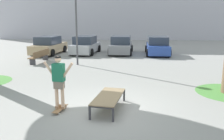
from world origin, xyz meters
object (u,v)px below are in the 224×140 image
(skate_box, at_px, (109,97))
(park_bench, at_px, (40,56))
(car_tan, at_px, (49,46))
(car_silver, at_px, (86,46))
(car_blue, at_px, (157,46))
(car_grey, at_px, (121,46))
(skateboard, at_px, (60,109))
(skater, at_px, (59,79))
(light_post, at_px, (76,4))

(skate_box, relative_size, park_bench, 0.82)
(car_tan, relative_size, car_silver, 1.00)
(car_tan, bearing_deg, car_blue, 2.53)
(car_grey, bearing_deg, skateboard, -96.45)
(car_blue, bearing_deg, car_grey, 173.48)
(skate_box, bearing_deg, skater, -170.57)
(skater, height_order, park_bench, skater)
(skateboard, height_order, skater, skater)
(skateboard, bearing_deg, skater, 80.89)
(skate_box, height_order, park_bench, park_bench)
(skateboard, bearing_deg, park_bench, 114.35)
(skater, relative_size, car_grey, 0.40)
(car_grey, distance_m, car_blue, 3.05)
(car_grey, xyz_separation_m, car_blue, (3.03, -0.35, 0.00))
(car_blue, bearing_deg, skateboard, -109.36)
(skater, xyz_separation_m, park_bench, (-3.90, 8.62, -0.62))
(skater, distance_m, car_grey, 13.33)
(skater, height_order, car_tan, skater)
(car_grey, xyz_separation_m, park_bench, (-5.40, -4.62, -0.24))
(car_silver, relative_size, light_post, 0.75)
(skate_box, xyz_separation_m, car_grey, (-0.05, 12.99, 0.28))
(park_bench, bearing_deg, car_silver, 61.85)
(light_post, bearing_deg, park_bench, 165.53)
(car_tan, relative_size, car_grey, 1.02)
(skate_box, distance_m, car_blue, 12.99)
(skateboard, xyz_separation_m, light_post, (-1.14, 7.91, 3.75))
(car_tan, height_order, car_silver, same)
(car_tan, distance_m, car_grey, 6.12)
(skateboard, bearing_deg, car_silver, 96.73)
(skateboard, xyz_separation_m, car_tan, (-4.57, 12.50, 0.61))
(skater, distance_m, car_silver, 13.13)
(car_blue, distance_m, light_post, 8.18)
(skater, bearing_deg, park_bench, 114.35)
(skate_box, xyz_separation_m, car_blue, (2.99, 12.64, 0.28))
(skater, distance_m, car_blue, 13.68)
(skate_box, height_order, car_tan, car_tan)
(car_grey, distance_m, light_post, 6.73)
(skateboard, xyz_separation_m, car_grey, (1.50, 13.25, 0.61))
(car_tan, xyz_separation_m, car_grey, (6.07, 0.75, 0.00))
(skate_box, height_order, car_blue, car_blue)
(car_silver, bearing_deg, car_blue, -1.31)
(skate_box, height_order, skater, skater)
(car_silver, xyz_separation_m, light_post, (0.40, -5.13, 3.13))
(skateboard, relative_size, light_post, 0.14)
(skateboard, height_order, car_silver, car_silver)
(car_grey, height_order, car_blue, same)
(skater, bearing_deg, skateboard, -99.11)
(skater, bearing_deg, car_silver, 96.73)
(car_tan, distance_m, car_blue, 9.11)
(car_grey, distance_m, park_bench, 7.11)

